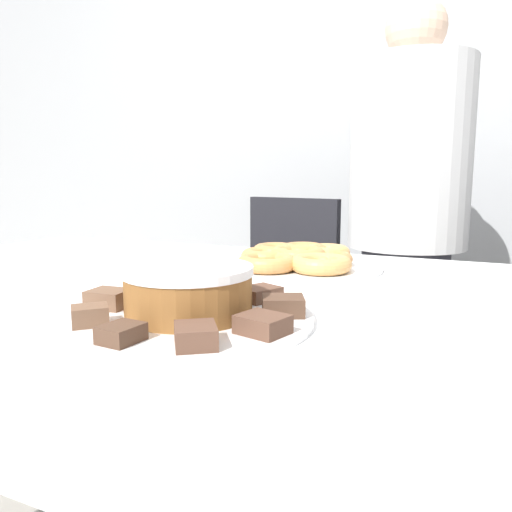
{
  "coord_description": "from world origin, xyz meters",
  "views": [
    {
      "loc": [
        0.42,
        -0.75,
        0.97
      ],
      "look_at": [
        0.05,
        0.05,
        0.83
      ],
      "focal_mm": 35.0,
      "sensor_mm": 36.0,
      "label": 1
    }
  ],
  "objects_px": {
    "person_standing": "(406,233)",
    "frosted_cake": "(189,291)",
    "office_chair_left": "(270,325)",
    "plate_cake": "(189,319)",
    "plate_donuts": "(298,266)"
  },
  "relations": [
    {
      "from": "office_chair_left",
      "to": "plate_cake",
      "type": "xyz_separation_m",
      "value": [
        0.34,
        -1.09,
        0.35
      ]
    },
    {
      "from": "plate_cake",
      "to": "plate_donuts",
      "type": "distance_m",
      "value": 0.46
    },
    {
      "from": "office_chair_left",
      "to": "frosted_cake",
      "type": "relative_size",
      "value": 5.01
    },
    {
      "from": "plate_cake",
      "to": "plate_donuts",
      "type": "relative_size",
      "value": 0.93
    },
    {
      "from": "person_standing",
      "to": "frosted_cake",
      "type": "relative_size",
      "value": 8.53
    },
    {
      "from": "person_standing",
      "to": "office_chair_left",
      "type": "height_order",
      "value": "person_standing"
    },
    {
      "from": "person_standing",
      "to": "plate_cake",
      "type": "relative_size",
      "value": 4.4
    },
    {
      "from": "office_chair_left",
      "to": "plate_donuts",
      "type": "xyz_separation_m",
      "value": [
        0.33,
        -0.63,
        0.35
      ]
    },
    {
      "from": "person_standing",
      "to": "frosted_cake",
      "type": "xyz_separation_m",
      "value": [
        -0.13,
        -1.12,
        0.03
      ]
    },
    {
      "from": "plate_cake",
      "to": "frosted_cake",
      "type": "height_order",
      "value": "frosted_cake"
    },
    {
      "from": "person_standing",
      "to": "office_chair_left",
      "type": "distance_m",
      "value": 0.6
    },
    {
      "from": "office_chair_left",
      "to": "plate_cake",
      "type": "height_order",
      "value": "office_chair_left"
    },
    {
      "from": "office_chair_left",
      "to": "plate_cake",
      "type": "bearing_deg",
      "value": -60.0
    },
    {
      "from": "person_standing",
      "to": "frosted_cake",
      "type": "height_order",
      "value": "person_standing"
    },
    {
      "from": "office_chair_left",
      "to": "frosted_cake",
      "type": "distance_m",
      "value": 1.21
    }
  ]
}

